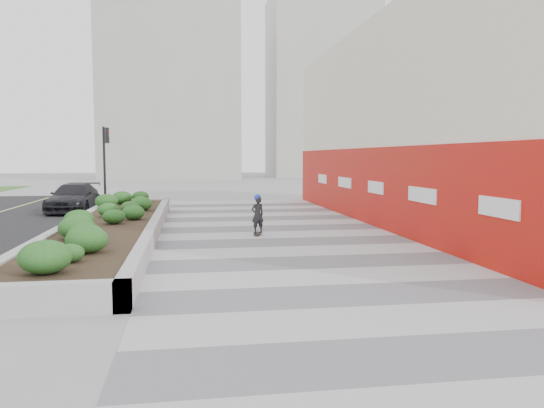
{
  "coord_description": "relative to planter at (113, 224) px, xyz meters",
  "views": [
    {
      "loc": [
        -3.01,
        -11.01,
        2.65
      ],
      "look_at": [
        -0.3,
        6.13,
        1.1
      ],
      "focal_mm": 35.0,
      "sensor_mm": 36.0,
      "label": 1
    }
  ],
  "objects": [
    {
      "name": "car_dark",
      "position": [
        -3.0,
        8.69,
        0.26
      ],
      "size": [
        2.07,
        4.75,
        1.36
      ],
      "primitive_type": "imported",
      "rotation": [
        0.0,
        0.0,
        -0.04
      ],
      "color": "black",
      "rests_on": "ground"
    },
    {
      "name": "ground",
      "position": [
        5.5,
        -7.0,
        -0.42
      ],
      "size": [
        160.0,
        160.0,
        0.0
      ],
      "primitive_type": "plane",
      "color": "gray",
      "rests_on": "ground"
    },
    {
      "name": "distant_bldg_north_l",
      "position": [
        0.5,
        48.0,
        9.58
      ],
      "size": [
        16.0,
        12.0,
        20.0
      ],
      "primitive_type": "cube",
      "color": "#ADAAA3",
      "rests_on": "ground"
    },
    {
      "name": "walkway",
      "position": [
        5.5,
        -4.0,
        -0.41
      ],
      "size": [
        8.0,
        36.0,
        0.01
      ],
      "primitive_type": "cube",
      "color": "#A8A8AD",
      "rests_on": "ground"
    },
    {
      "name": "planter",
      "position": [
        0.0,
        0.0,
        0.0
      ],
      "size": [
        3.0,
        18.0,
        0.9
      ],
      "color": "#9E9EA0",
      "rests_on": "ground"
    },
    {
      "name": "building",
      "position": [
        12.48,
        1.98,
        3.56
      ],
      "size": [
        6.04,
        24.08,
        8.0
      ],
      "color": "silver",
      "rests_on": "ground"
    },
    {
      "name": "distant_bldg_north_r",
      "position": [
        20.5,
        53.0,
        11.58
      ],
      "size": [
        14.0,
        10.0,
        24.0
      ],
      "primitive_type": "cube",
      "color": "#ADAAA3",
      "rests_on": "ground"
    },
    {
      "name": "manhole_cover",
      "position": [
        6.0,
        -4.0,
        -0.42
      ],
      "size": [
        0.44,
        0.44,
        0.01
      ],
      "primitive_type": "cylinder",
      "color": "#595654",
      "rests_on": "ground"
    },
    {
      "name": "traffic_signal_near",
      "position": [
        -1.73,
        10.5,
        2.34
      ],
      "size": [
        0.33,
        0.28,
        4.2
      ],
      "color": "black",
      "rests_on": "ground"
    },
    {
      "name": "skateboarder",
      "position": [
        4.78,
        -0.4,
        0.29
      ],
      "size": [
        0.53,
        0.75,
        1.4
      ],
      "rotation": [
        0.0,
        0.0,
        -0.26
      ],
      "color": "beige",
      "rests_on": "ground"
    }
  ]
}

